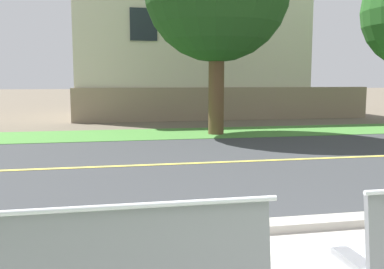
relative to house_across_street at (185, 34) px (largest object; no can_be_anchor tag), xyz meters
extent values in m
plane|color=#665B4C|center=(-2.52, -11.00, -3.93)|extent=(140.00, 140.00, 0.00)
cube|color=#ADA89E|center=(-2.52, -16.65, -3.88)|extent=(44.00, 0.30, 0.11)
cube|color=#383A3D|center=(-2.52, -12.50, -3.93)|extent=(52.00, 8.00, 0.01)
cube|color=#E0CC4C|center=(-2.52, -12.50, -3.92)|extent=(48.00, 0.14, 0.01)
cube|color=#478438|center=(-2.52, -7.48, -3.92)|extent=(48.00, 2.80, 0.02)
cube|color=slate|center=(-3.82, -18.66, -3.22)|extent=(1.89, 0.12, 0.52)
cylinder|color=silver|center=(-3.82, -18.67, -2.94)|extent=(1.97, 0.04, 0.04)
cylinder|color=brown|center=(-0.44, -7.86, -2.51)|extent=(0.49, 0.49, 2.84)
cube|color=gray|center=(1.26, -3.20, -3.23)|extent=(13.00, 0.36, 1.40)
cube|color=beige|center=(0.00, 0.00, -0.35)|extent=(10.20, 6.40, 7.17)
cube|color=#232833|center=(-2.30, -3.23, 0.01)|extent=(1.10, 0.06, 1.30)
cube|color=#232833|center=(2.30, -3.23, 0.01)|extent=(1.10, 0.06, 1.30)
camera|label=1|loc=(-3.90, -21.24, -2.18)|focal=40.73mm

